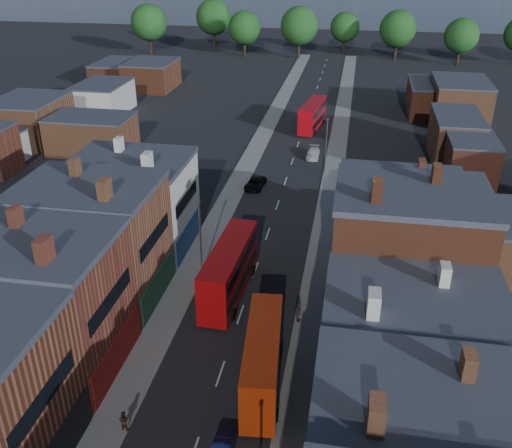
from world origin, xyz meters
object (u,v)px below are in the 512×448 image
at_px(bus_0, 229,270).
at_px(car_2, 255,183).
at_px(bus_2, 312,115).
at_px(ped_1, 124,420).
at_px(car_3, 313,153).
at_px(bus_1, 263,359).
at_px(ped_3, 298,313).

distance_m(bus_0, car_2, 26.07).
distance_m(bus_2, ped_1, 71.73).
xyz_separation_m(bus_2, car_3, (1.47, -14.34, -1.93)).
relative_size(bus_1, ped_1, 7.18).
bearing_deg(car_3, bus_1, -89.15).
xyz_separation_m(bus_1, car_2, (-7.30, 37.58, -1.89)).
height_order(bus_0, ped_3, bus_0).
bearing_deg(car_2, ped_3, -67.59).
xyz_separation_m(bus_0, bus_2, (3.16, 53.59, -0.19)).
relative_size(bus_1, car_3, 2.39).
relative_size(bus_2, car_3, 2.45).
bearing_deg(ped_1, ped_3, -118.06).
xyz_separation_m(bus_1, ped_1, (-8.80, -6.11, -1.66)).
bearing_deg(ped_1, car_2, -83.92).
distance_m(ped_1, ped_3, 17.99).
bearing_deg(car_3, bus_0, -96.48).
bearing_deg(bus_2, bus_0, -85.44).
relative_size(car_2, car_3, 1.03).
relative_size(bus_0, bus_1, 1.09).
bearing_deg(car_2, ped_1, -86.88).
relative_size(bus_1, bus_2, 0.98).
distance_m(bus_2, ped_3, 57.01).
height_order(bus_0, bus_1, bus_0).
height_order(car_2, ped_1, ped_1).
relative_size(bus_2, ped_1, 7.35).
bearing_deg(ped_1, bus_2, -87.39).
bearing_deg(bus_2, car_3, -76.22).
distance_m(bus_1, car_3, 50.98).
height_order(bus_2, car_2, bus_2).
distance_m(car_2, ped_3, 30.55).
xyz_separation_m(bus_0, bus_1, (5.16, -11.69, -0.24)).
distance_m(car_3, ped_3, 42.59).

